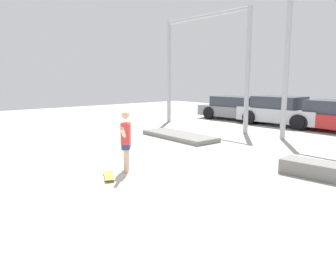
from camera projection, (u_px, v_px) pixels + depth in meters
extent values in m
plane|color=#B2ADA3|center=(122.00, 163.00, 9.06)|extent=(36.00, 36.00, 0.00)
cylinder|color=#DBAD89|center=(127.00, 157.00, 8.28)|extent=(0.12, 0.12, 0.72)
cylinder|color=#DBAD89|center=(126.00, 158.00, 8.11)|extent=(0.12, 0.12, 0.72)
cube|color=navy|center=(126.00, 146.00, 8.14)|extent=(0.39, 0.37, 0.16)
cube|color=#DB3838|center=(126.00, 133.00, 8.09)|extent=(0.44, 0.42, 0.52)
sphere|color=#DBAD89|center=(125.00, 115.00, 8.01)|extent=(0.20, 0.20, 0.20)
cylinder|color=#DBAD89|center=(128.00, 127.00, 8.52)|extent=(0.41, 0.37, 0.32)
cylinder|color=#DBAD89|center=(123.00, 132.00, 7.62)|extent=(0.41, 0.37, 0.32)
cube|color=gold|center=(109.00, 175.00, 7.70)|extent=(0.80, 0.55, 0.01)
cylinder|color=silver|center=(114.00, 180.00, 7.47)|extent=(0.06, 0.05, 0.05)
cylinder|color=silver|center=(105.00, 181.00, 7.43)|extent=(0.06, 0.05, 0.05)
cylinder|color=silver|center=(113.00, 173.00, 7.99)|extent=(0.06, 0.05, 0.05)
cylinder|color=silver|center=(104.00, 174.00, 7.94)|extent=(0.06, 0.05, 0.05)
cube|color=slate|center=(321.00, 170.00, 7.70)|extent=(1.87, 0.84, 0.36)
cube|color=slate|center=(179.00, 136.00, 12.86)|extent=(3.35, 1.29, 0.17)
cylinder|color=#A5A8AD|center=(169.00, 73.00, 17.35)|extent=(0.20, 0.20, 5.20)
cylinder|color=#A5A8AD|center=(248.00, 71.00, 13.56)|extent=(0.20, 0.20, 5.20)
cylinder|color=#A5A8AD|center=(204.00, 16.00, 15.03)|extent=(5.04, 0.16, 0.16)
cylinder|color=#A5A8AD|center=(286.00, 71.00, 12.25)|extent=(0.20, 0.20, 5.20)
cube|color=slate|center=(238.00, 111.00, 18.43)|extent=(4.58, 2.13, 0.57)
cube|color=#2D333D|center=(236.00, 101.00, 18.46)|extent=(2.57, 1.82, 0.55)
cylinder|color=black|center=(268.00, 114.00, 18.09)|extent=(0.71, 0.28, 0.70)
cylinder|color=black|center=(251.00, 117.00, 16.89)|extent=(0.71, 0.28, 0.70)
cylinder|color=black|center=(226.00, 111.00, 20.01)|extent=(0.71, 0.28, 0.70)
cylinder|color=black|center=(209.00, 113.00, 18.81)|extent=(0.71, 0.28, 0.70)
cube|color=#B7BABF|center=(282.00, 115.00, 16.29)|extent=(4.20, 1.99, 0.67)
cube|color=#2D333D|center=(279.00, 102.00, 16.30)|extent=(2.34, 1.77, 0.58)
cylinder|color=black|center=(315.00, 119.00, 15.98)|extent=(0.71, 0.25, 0.71)
cylinder|color=black|center=(298.00, 122.00, 14.79)|extent=(0.71, 0.25, 0.71)
cylinder|color=black|center=(268.00, 115.00, 17.84)|extent=(0.71, 0.25, 0.71)
cylinder|color=black|center=(249.00, 117.00, 16.65)|extent=(0.71, 0.25, 0.71)
cube|color=#2D333D|center=(336.00, 107.00, 14.26)|extent=(2.34, 1.57, 0.58)
cylinder|color=black|center=(318.00, 120.00, 15.77)|extent=(0.69, 0.23, 0.68)
cylinder|color=black|center=(301.00, 123.00, 14.74)|extent=(0.69, 0.23, 0.68)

